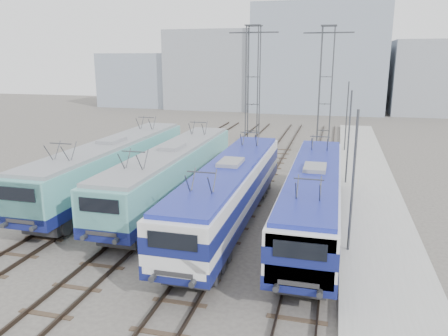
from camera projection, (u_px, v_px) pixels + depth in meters
ground at (165, 253)px, 21.17m from camera, size 160.00×160.00×0.00m
platform at (374, 213)px, 26.15m from camera, size 4.00×70.00×0.30m
locomotive_far_left at (112, 164)px, 29.24m from camera, size 2.92×18.44×3.47m
locomotive_center_left at (172, 171)px, 27.65m from camera, size 2.84×17.92×3.37m
locomotive_center_right at (230, 189)px, 23.90m from camera, size 2.78×17.58×3.31m
locomotive_far_right at (313, 194)px, 23.09m from camera, size 2.72×17.17×3.23m
catenary_tower_west at (253, 86)px, 40.18m from camera, size 4.50×1.20×12.00m
catenary_tower_east at (326, 86)px, 40.47m from camera, size 4.50×1.20×12.00m
mast_front at (353, 185)px, 20.09m from camera, size 0.12×0.12×7.00m
mast_mid at (348, 140)px, 31.35m from camera, size 0.12×0.12×7.00m
mast_rear at (347, 118)px, 42.60m from camera, size 0.12×0.12×7.00m
building_west at (220, 70)px, 81.04m from camera, size 18.00×12.00×14.00m
building_center at (319, 59)px, 76.15m from camera, size 22.00×14.00×18.00m
building_east at (442, 78)px, 72.00m from camera, size 16.00×12.00×12.00m
building_far_west at (141, 80)px, 85.44m from camera, size 14.00×10.00×10.00m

